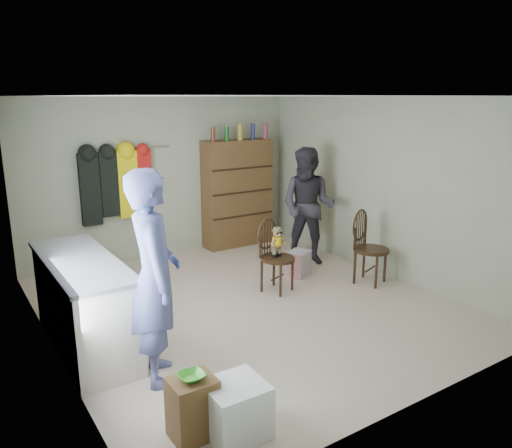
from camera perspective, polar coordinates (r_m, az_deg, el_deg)
ground_plane at (r=6.25m, az=-0.92°, el=-9.17°), size 5.00×5.00×0.00m
room_walls at (r=6.25m, az=-3.60°, el=5.90°), size 5.00×5.00×5.00m
counter at (r=5.36m, az=-19.03°, el=-8.61°), size 0.64×1.86×0.94m
stool at (r=3.99m, az=-7.24°, el=-20.14°), size 0.33×0.29×0.48m
bowl at (r=3.85m, az=-7.36°, el=-16.91°), size 0.19×0.19×0.05m
plastic_tub at (r=4.01m, az=-2.37°, el=-20.39°), size 0.45×0.43×0.42m
chair_front at (r=6.50m, az=2.14°, el=-2.96°), size 0.55×0.55×0.96m
chair_far at (r=6.96m, az=12.60°, el=-2.26°), size 0.58×0.58×1.02m
striped_bag at (r=7.18m, az=4.84°, el=-4.51°), size 0.42×0.38×0.35m
person_left at (r=4.46m, az=-11.54°, el=-6.00°), size 0.63×0.80×1.93m
person_right at (r=7.58m, az=5.98°, el=2.03°), size 1.03×1.09×1.77m
dresser at (r=8.49m, az=-2.13°, el=3.59°), size 1.20×0.39×2.07m
coat_rack at (r=7.66m, az=-15.93°, el=4.46°), size 1.42×0.12×1.09m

